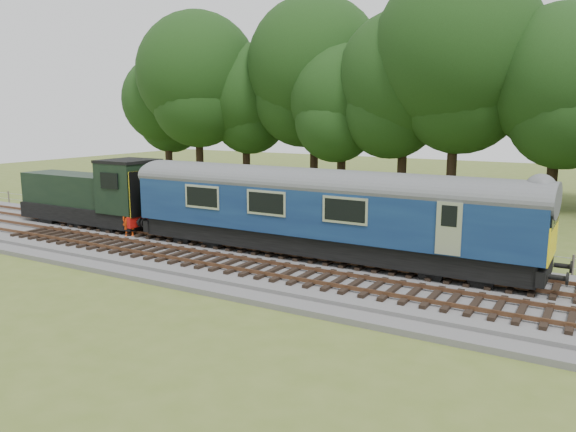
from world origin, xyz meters
The scene contains 9 objects.
ground centered at (0.00, 0.00, 0.00)m, with size 120.00×120.00×0.00m, color #516324.
ballast centered at (0.00, 0.00, 0.17)m, with size 70.00×7.00×0.35m, color #4C4C4F.
track_north centered at (0.00, 1.40, 0.42)m, with size 67.20×2.40×0.21m.
track_south centered at (0.00, -1.60, 0.42)m, with size 67.20×2.40×0.21m.
fence centered at (0.00, 4.50, 0.00)m, with size 64.00×0.12×1.00m, color #6B6054, non-canonical shape.
tree_line centered at (0.00, 22.00, 0.00)m, with size 70.00×8.00×18.00m, color black, non-canonical shape.
dmu_railcar centered at (-1.56, 1.40, 2.61)m, with size 18.05×2.86×3.88m.
shunter_loco centered at (-15.48, 1.40, 1.97)m, with size 8.91×2.60×3.38m.
worker centered at (-11.76, 0.31, 1.24)m, with size 0.65×0.42×1.77m, color #FF480D.
Camera 1 is at (9.10, -19.50, 6.44)m, focal length 35.00 mm.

